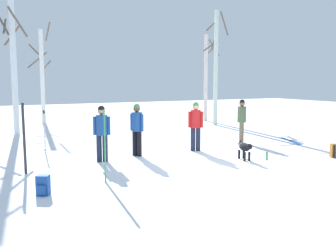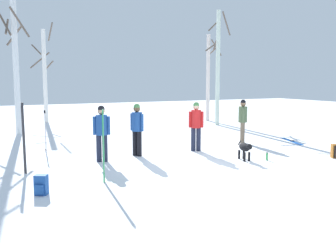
{
  "view_description": "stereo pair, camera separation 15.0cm",
  "coord_description": "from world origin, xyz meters",
  "px_view_note": "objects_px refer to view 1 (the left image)",
  "views": [
    {
      "loc": [
        -5.98,
        -9.26,
        2.49
      ],
      "look_at": [
        -0.48,
        1.66,
        1.0
      ],
      "focal_mm": 40.87,
      "sensor_mm": 36.0,
      "label": 1
    },
    {
      "loc": [
        -5.84,
        -9.33,
        2.49
      ],
      "look_at": [
        -0.48,
        1.66,
        1.0
      ],
      "focal_mm": 40.87,
      "sensor_mm": 36.0,
      "label": 2
    }
  ],
  "objects_px": {
    "backpack_1": "(335,151)",
    "backpack_0": "(43,186)",
    "dog": "(245,148)",
    "birch_tree_2": "(42,74)",
    "ski_pair_lying_0": "(290,141)",
    "person_1": "(102,130)",
    "ski_pair_planted_0": "(105,147)",
    "person_2": "(196,123)",
    "birch_tree_1": "(13,51)",
    "ski_pair_planted_1": "(24,139)",
    "birch_tree_3": "(216,66)",
    "birch_tree_4": "(206,76)",
    "person_3": "(137,126)",
    "person_0": "(242,118)",
    "ski_poles_0": "(44,130)",
    "water_bottle_0": "(267,156)"
  },
  "relations": [
    {
      "from": "backpack_1",
      "to": "backpack_0",
      "type": "bearing_deg",
      "value": 179.86
    },
    {
      "from": "dog",
      "to": "birch_tree_2",
      "type": "relative_size",
      "value": 0.16
    },
    {
      "from": "ski_pair_lying_0",
      "to": "birch_tree_2",
      "type": "height_order",
      "value": "birch_tree_2"
    },
    {
      "from": "person_1",
      "to": "ski_pair_lying_0",
      "type": "distance_m",
      "value": 8.05
    },
    {
      "from": "backpack_0",
      "to": "birch_tree_2",
      "type": "bearing_deg",
      "value": 81.09
    },
    {
      "from": "ski_pair_planted_0",
      "to": "birch_tree_2",
      "type": "bearing_deg",
      "value": 87.0
    },
    {
      "from": "person_2",
      "to": "birch_tree_1",
      "type": "height_order",
      "value": "birch_tree_1"
    },
    {
      "from": "dog",
      "to": "ski_pair_planted_1",
      "type": "height_order",
      "value": "ski_pair_planted_1"
    },
    {
      "from": "birch_tree_3",
      "to": "person_2",
      "type": "bearing_deg",
      "value": -128.63
    },
    {
      "from": "ski_pair_planted_0",
      "to": "birch_tree_4",
      "type": "bearing_deg",
      "value": 48.04
    },
    {
      "from": "ski_pair_planted_1",
      "to": "backpack_0",
      "type": "bearing_deg",
      "value": -86.95
    },
    {
      "from": "backpack_0",
      "to": "birch_tree_4",
      "type": "height_order",
      "value": "birch_tree_4"
    },
    {
      "from": "person_1",
      "to": "person_2",
      "type": "relative_size",
      "value": 1.0
    },
    {
      "from": "birch_tree_3",
      "to": "ski_pair_planted_0",
      "type": "bearing_deg",
      "value": -135.84
    },
    {
      "from": "birch_tree_3",
      "to": "birch_tree_4",
      "type": "height_order",
      "value": "birch_tree_3"
    },
    {
      "from": "backpack_0",
      "to": "birch_tree_1",
      "type": "distance_m",
      "value": 10.64
    },
    {
      "from": "person_3",
      "to": "birch_tree_4",
      "type": "xyz_separation_m",
      "value": [
        7.8,
        8.13,
        1.72
      ]
    },
    {
      "from": "person_3",
      "to": "birch_tree_3",
      "type": "relative_size",
      "value": 0.28
    },
    {
      "from": "person_0",
      "to": "ski_pair_lying_0",
      "type": "bearing_deg",
      "value": -16.14
    },
    {
      "from": "birch_tree_1",
      "to": "birch_tree_3",
      "type": "relative_size",
      "value": 1.18
    },
    {
      "from": "backpack_0",
      "to": "birch_tree_2",
      "type": "xyz_separation_m",
      "value": [
        2.25,
        14.37,
        2.57
      ]
    },
    {
      "from": "ski_poles_0",
      "to": "person_0",
      "type": "bearing_deg",
      "value": -11.25
    },
    {
      "from": "birch_tree_2",
      "to": "ski_pair_planted_1",
      "type": "bearing_deg",
      "value": -100.99
    },
    {
      "from": "dog",
      "to": "birch_tree_3",
      "type": "distance_m",
      "value": 9.7
    },
    {
      "from": "birch_tree_1",
      "to": "birch_tree_4",
      "type": "height_order",
      "value": "birch_tree_1"
    },
    {
      "from": "person_0",
      "to": "ski_pair_planted_1",
      "type": "xyz_separation_m",
      "value": [
        -8.24,
        -1.48,
        -0.04
      ]
    },
    {
      "from": "ski_pair_planted_1",
      "to": "backpack_0",
      "type": "distance_m",
      "value": 2.3
    },
    {
      "from": "person_0",
      "to": "backpack_1",
      "type": "xyz_separation_m",
      "value": [
        0.9,
        -3.68,
        -0.77
      ]
    },
    {
      "from": "person_2",
      "to": "ski_pair_lying_0",
      "type": "bearing_deg",
      "value": 1.4
    },
    {
      "from": "person_2",
      "to": "ski_poles_0",
      "type": "distance_m",
      "value": 5.21
    },
    {
      "from": "water_bottle_0",
      "to": "birch_tree_2",
      "type": "bearing_deg",
      "value": 108.31
    },
    {
      "from": "person_3",
      "to": "ski_pair_planted_0",
      "type": "distance_m",
      "value": 3.3
    },
    {
      "from": "backpack_1",
      "to": "birch_tree_4",
      "type": "distance_m",
      "value": 11.7
    },
    {
      "from": "birch_tree_1",
      "to": "birch_tree_4",
      "type": "xyz_separation_m",
      "value": [
        10.84,
        1.17,
        -1.05
      ]
    },
    {
      "from": "ski_pair_planted_1",
      "to": "ski_poles_0",
      "type": "distance_m",
      "value": 3.09
    },
    {
      "from": "ski_poles_0",
      "to": "birch_tree_4",
      "type": "bearing_deg",
      "value": 30.38
    },
    {
      "from": "birch_tree_1",
      "to": "water_bottle_0",
      "type": "bearing_deg",
      "value": -55.68
    },
    {
      "from": "dog",
      "to": "ski_poles_0",
      "type": "bearing_deg",
      "value": 141.99
    },
    {
      "from": "person_0",
      "to": "dog",
      "type": "xyz_separation_m",
      "value": [
        -1.95,
        -2.71,
        -0.59
      ]
    },
    {
      "from": "person_1",
      "to": "backpack_0",
      "type": "distance_m",
      "value": 3.54
    },
    {
      "from": "dog",
      "to": "ski_pair_lying_0",
      "type": "bearing_deg",
      "value": 28.22
    },
    {
      "from": "birch_tree_1",
      "to": "ski_pair_planted_1",
      "type": "bearing_deg",
      "value": -93.7
    },
    {
      "from": "ski_poles_0",
      "to": "backpack_0",
      "type": "xyz_separation_m",
      "value": [
        -0.85,
        -5.1,
        -0.56
      ]
    },
    {
      "from": "person_3",
      "to": "ski_poles_0",
      "type": "xyz_separation_m",
      "value": [
        -2.58,
        2.04,
        -0.21
      ]
    },
    {
      "from": "backpack_1",
      "to": "water_bottle_0",
      "type": "height_order",
      "value": "backpack_1"
    },
    {
      "from": "person_2",
      "to": "person_3",
      "type": "bearing_deg",
      "value": 177.29
    },
    {
      "from": "birch_tree_3",
      "to": "birch_tree_2",
      "type": "bearing_deg",
      "value": 147.71
    },
    {
      "from": "dog",
      "to": "birch_tree_1",
      "type": "relative_size",
      "value": 0.12
    },
    {
      "from": "ski_pair_planted_0",
      "to": "ski_poles_0",
      "type": "bearing_deg",
      "value": 98.05
    },
    {
      "from": "person_0",
      "to": "birch_tree_3",
      "type": "distance_m",
      "value": 6.39
    }
  ]
}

